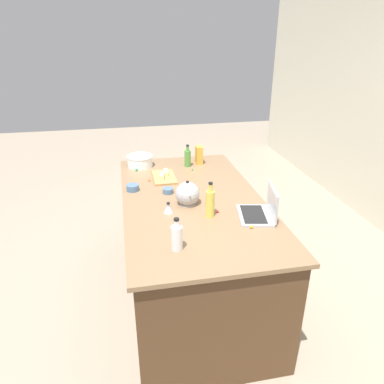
# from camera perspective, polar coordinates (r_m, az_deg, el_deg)

# --- Properties ---
(ground_plane) EXTENTS (12.00, 12.00, 0.00)m
(ground_plane) POSITION_cam_1_polar(r_m,az_deg,el_deg) (3.26, -0.00, -15.42)
(ground_plane) COLOR gray
(island_counter) EXTENTS (1.97, 1.06, 0.90)m
(island_counter) POSITION_cam_1_polar(r_m,az_deg,el_deg) (2.99, -0.00, -8.74)
(island_counter) COLOR #4C331E
(island_counter) RESTS_ON ground
(laptop) EXTENTS (0.35, 0.28, 0.22)m
(laptop) POSITION_cam_1_polar(r_m,az_deg,el_deg) (2.52, 10.82, -2.91)
(laptop) COLOR #B7B7BC
(laptop) RESTS_ON island_counter
(mixing_bowl_large) EXTENTS (0.24, 0.24, 0.11)m
(mixing_bowl_large) POSITION_cam_1_polar(r_m,az_deg,el_deg) (3.44, -8.26, 4.94)
(mixing_bowl_large) COLOR white
(mixing_bowl_large) RESTS_ON island_counter
(bottle_oil) EXTENTS (0.06, 0.06, 0.25)m
(bottle_oil) POSITION_cam_1_polar(r_m,az_deg,el_deg) (2.46, 2.89, -1.73)
(bottle_oil) COLOR #DBC64C
(bottle_oil) RESTS_ON island_counter
(bottle_vinegar) EXTENTS (0.07, 0.07, 0.21)m
(bottle_vinegar) POSITION_cam_1_polar(r_m,az_deg,el_deg) (2.11, -2.43, -7.18)
(bottle_vinegar) COLOR white
(bottle_vinegar) RESTS_ON island_counter
(bottle_olive) EXTENTS (0.06, 0.06, 0.21)m
(bottle_olive) POSITION_cam_1_polar(r_m,az_deg,el_deg) (3.40, -0.70, 5.45)
(bottle_olive) COLOR #4C8C38
(bottle_olive) RESTS_ON island_counter
(kettle) EXTENTS (0.21, 0.18, 0.20)m
(kettle) POSITION_cam_1_polar(r_m,az_deg,el_deg) (2.65, -0.70, -0.34)
(kettle) COLOR #ADADB2
(kettle) RESTS_ON island_counter
(cutting_board) EXTENTS (0.34, 0.19, 0.02)m
(cutting_board) POSITION_cam_1_polar(r_m,az_deg,el_deg) (3.15, -4.45, 2.37)
(cutting_board) COLOR #AD7F4C
(cutting_board) RESTS_ON island_counter
(butter_stick_left) EXTENTS (0.11, 0.05, 0.04)m
(butter_stick_left) POSITION_cam_1_polar(r_m,az_deg,el_deg) (3.11, -4.80, 2.56)
(butter_stick_left) COLOR #F4E58C
(butter_stick_left) RESTS_ON cutting_board
(butter_stick_right) EXTENTS (0.11, 0.04, 0.04)m
(butter_stick_right) POSITION_cam_1_polar(r_m,az_deg,el_deg) (3.18, -4.16, 3.12)
(butter_stick_right) COLOR #F4E58C
(butter_stick_right) RESTS_ON cutting_board
(ramekin_small) EXTENTS (0.08, 0.08, 0.04)m
(ramekin_small) POSITION_cam_1_polar(r_m,az_deg,el_deg) (2.85, -3.83, 0.21)
(ramekin_small) COLOR slate
(ramekin_small) RESTS_ON island_counter
(ramekin_medium) EXTENTS (0.10, 0.10, 0.05)m
(ramekin_medium) POSITION_cam_1_polar(r_m,az_deg,el_deg) (2.93, -9.38, 0.68)
(ramekin_medium) COLOR slate
(ramekin_medium) RESTS_ON island_counter
(kitchen_timer) EXTENTS (0.07, 0.07, 0.08)m
(kitchen_timer) POSITION_cam_1_polar(r_m,az_deg,el_deg) (2.54, -3.77, -2.53)
(kitchen_timer) COLOR #B2B2B7
(kitchen_timer) RESTS_ON island_counter
(candy_bag) EXTENTS (0.09, 0.06, 0.17)m
(candy_bag) POSITION_cam_1_polar(r_m,az_deg,el_deg) (3.48, 1.12, 5.90)
(candy_bag) COLOR gold
(candy_bag) RESTS_ON island_counter
(candy_0) EXTENTS (0.02, 0.02, 0.02)m
(candy_0) POSITION_cam_1_polar(r_m,az_deg,el_deg) (3.10, -6.80, 1.87)
(candy_0) COLOR orange
(candy_0) RESTS_ON island_counter
(candy_1) EXTENTS (0.02, 0.02, 0.02)m
(candy_1) POSITION_cam_1_polar(r_m,az_deg,el_deg) (2.56, 4.08, -3.10)
(candy_1) COLOR red
(candy_1) RESTS_ON island_counter
(candy_2) EXTENTS (0.01, 0.01, 0.01)m
(candy_2) POSITION_cam_1_polar(r_m,az_deg,el_deg) (3.32, 0.07, 3.56)
(candy_2) COLOR green
(candy_2) RESTS_ON island_counter
(candy_3) EXTENTS (0.02, 0.02, 0.02)m
(candy_3) POSITION_cam_1_polar(r_m,az_deg,el_deg) (2.57, 3.24, -2.89)
(candy_3) COLOR red
(candy_3) RESTS_ON island_counter
(candy_4) EXTENTS (0.02, 0.02, 0.02)m
(candy_4) POSITION_cam_1_polar(r_m,az_deg,el_deg) (3.35, -8.80, 3.49)
(candy_4) COLOR green
(candy_4) RESTS_ON island_counter
(candy_5) EXTENTS (0.02, 0.02, 0.02)m
(candy_5) POSITION_cam_1_polar(r_m,az_deg,el_deg) (2.90, 0.94, 0.50)
(candy_5) COLOR orange
(candy_5) RESTS_ON island_counter
(candy_6) EXTENTS (0.02, 0.02, 0.02)m
(candy_6) POSITION_cam_1_polar(r_m,az_deg,el_deg) (2.39, 9.40, -5.47)
(candy_6) COLOR yellow
(candy_6) RESTS_ON island_counter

